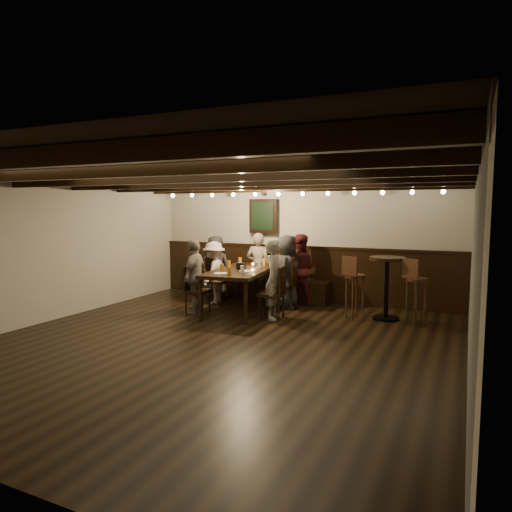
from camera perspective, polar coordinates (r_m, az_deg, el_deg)
The scene contains 27 objects.
room at distance 8.46m, azimuth 0.83°, elevation 0.28°, with size 7.00×7.00×7.00m.
dining_table at distance 8.52m, azimuth -1.78°, elevation -2.07°, with size 1.22×2.20×0.78m.
chair_left_near at distance 9.26m, azimuth -5.08°, elevation -4.16°, with size 0.48×0.48×0.94m.
chair_left_far at distance 8.45m, azimuth -7.40°, elevation -5.31°, with size 0.45×0.45×0.87m.
chair_right_near at distance 8.81m, azimuth 3.64°, elevation -4.58°, with size 0.50×0.50×0.98m.
chair_right_far at distance 7.96m, azimuth 2.09°, elevation -5.85°, with size 0.47×0.47×0.92m.
person_bench_left at distance 9.68m, azimuth -5.08°, elevation -1.42°, with size 0.66×0.43×1.34m, color #262628.
person_bench_centre at distance 9.51m, azimuth 0.29°, elevation -1.32°, with size 0.51×0.34×1.41m, color gray.
person_bench_right at distance 9.14m, azimuth 5.42°, elevation -1.64°, with size 0.68×0.53×1.41m, color #551D1D.
person_left_near at distance 9.21m, azimuth -5.27°, elevation -2.07°, with size 0.81×0.47×1.25m, color #B8A59B.
person_left_far at distance 8.39m, azimuth -7.64°, elevation -2.54°, with size 0.79×0.33×1.35m, color gray.
person_right_near at distance 8.74m, azimuth 3.84°, elevation -1.97°, with size 0.69×0.45×1.41m, color #29292C.
person_right_far at distance 7.88m, azimuth 2.32°, elevation -2.91°, with size 0.51×0.33×1.39m, color gray.
pint_a at distance 9.25m, azimuth -2.00°, elevation -0.59°, with size 0.07×0.07×0.14m, color #BF7219.
pint_b at distance 9.04m, azimuth 1.06°, elevation -0.74°, with size 0.07×0.07×0.14m, color #BF7219.
pint_c at distance 8.70m, azimuth -3.43°, elevation -1.02°, with size 0.07×0.07×0.14m, color #BF7219.
pint_d at distance 8.60m, azimuth 0.54°, elevation -1.09°, with size 0.07×0.07×0.14m, color silver.
pint_e at distance 8.16m, azimuth -4.28°, elevation -1.49°, with size 0.07×0.07×0.14m, color #BF7219.
pint_f at distance 7.92m, azimuth -1.71°, elevation -1.70°, with size 0.07×0.07×0.14m, color silver.
pint_g at distance 7.74m, azimuth -3.37°, elevation -1.89°, with size 0.07×0.07×0.14m, color #BF7219.
plate_near at distance 7.91m, azimuth -4.47°, elevation -2.19°, with size 0.24×0.24×0.01m, color white.
plate_far at distance 8.17m, azimuth -1.27°, elevation -1.91°, with size 0.24×0.24×0.01m, color white.
condiment_caddy at distance 8.46m, azimuth -1.89°, elevation -1.28°, with size 0.15×0.10×0.12m, color black.
candle at distance 8.75m, azimuth -0.40°, elevation -1.26°, with size 0.05×0.05×0.05m, color beige.
high_top_table at distance 8.14m, azimuth 16.03°, elevation -2.73°, with size 0.61×0.61×1.09m.
bar_stool_left at distance 8.09m, azimuth 12.21°, elevation -4.87°, with size 0.38×0.40×1.10m.
bar_stool_right at distance 7.98m, azimuth 19.32°, elevation -5.22°, with size 0.40×0.41×1.10m.
Camera 1 is at (3.18, -5.46, 1.92)m, focal length 32.00 mm.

